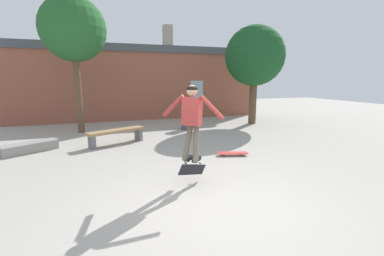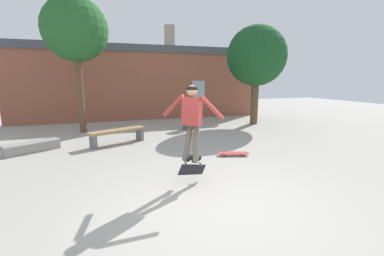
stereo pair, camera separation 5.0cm
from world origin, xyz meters
The scene contains 10 objects.
ground_plane centered at (0.00, 0.00, 0.00)m, with size 40.00×40.00×0.00m, color #A39E93.
building_backdrop centered at (0.02, 9.57, 1.93)m, with size 12.95×0.52×4.69m.
tree_right centered at (4.75, 6.74, 3.04)m, with size 2.65×2.65×4.39m.
tree_left centered at (-2.65, 7.02, 3.80)m, with size 2.34×2.34×5.00m.
park_bench centered at (-1.41, 4.67, 0.35)m, with size 1.82×1.11×0.47m.
skate_ledge centered at (-3.79, 4.47, 0.14)m, with size 1.42×1.09×0.29m.
trash_bin centered at (1.43, 6.32, 0.41)m, with size 0.52×0.52×0.78m.
skater centered at (-0.12, 0.94, 1.35)m, with size 1.01×0.89×1.47m.
skateboard_flipping centered at (-0.13, 0.86, 0.32)m, with size 0.70×0.45×0.41m.
skateboard_resting centered at (1.53, 2.40, 0.07)m, with size 0.84×0.42×0.08m.
Camera 2 is at (-1.58, -3.65, 2.05)m, focal length 24.00 mm.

